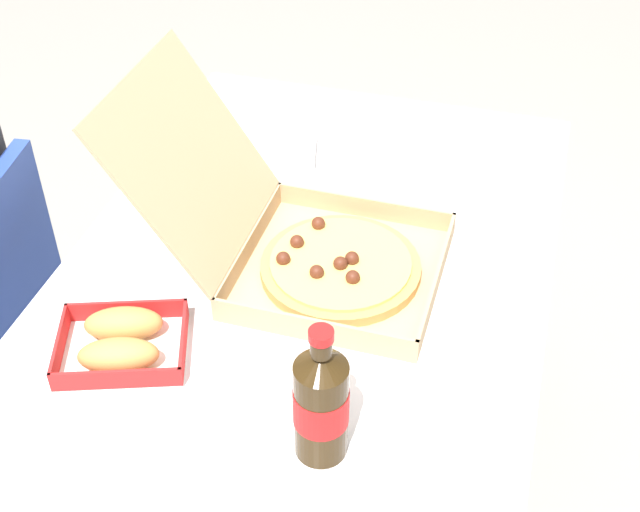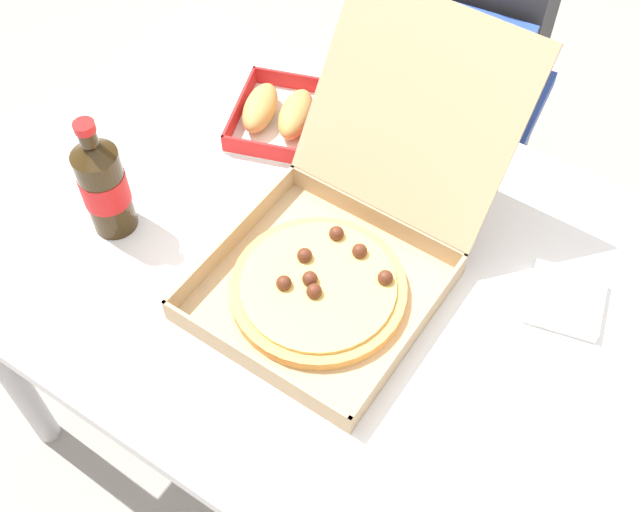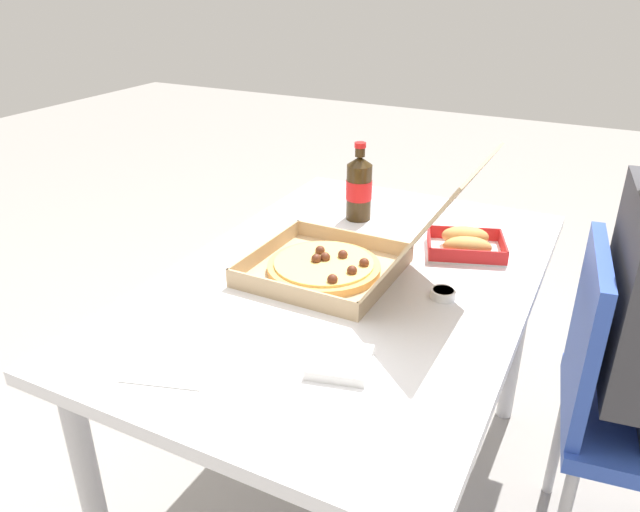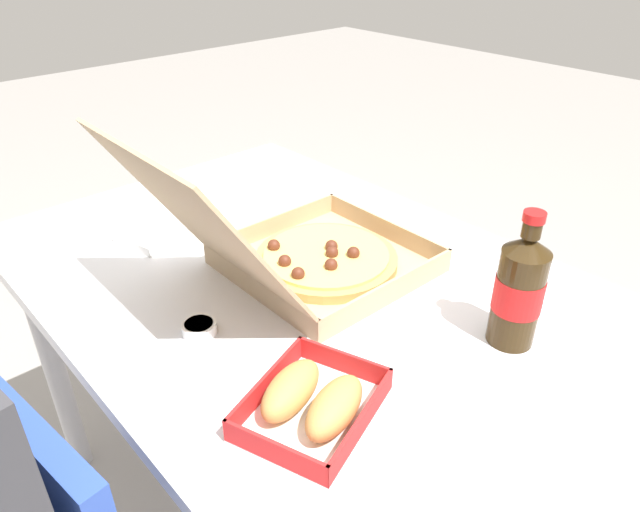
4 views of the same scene
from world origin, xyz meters
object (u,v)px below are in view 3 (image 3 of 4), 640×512
(cola_bottle, at_px, (359,187))
(paper_menu, at_px, (181,352))
(chair, at_px, (630,402))
(napkin_pile, at_px, (340,362))
(bread_side_box, at_px, (466,243))
(dipping_sauce_cup, at_px, (443,294))
(pizza_box_open, at_px, (343,259))

(cola_bottle, xyz_separation_m, paper_menu, (0.77, -0.03, -0.09))
(chair, xyz_separation_m, napkin_pile, (0.45, -0.51, 0.23))
(chair, distance_m, cola_bottle, 0.86)
(bread_side_box, relative_size, dipping_sauce_cup, 4.09)
(bread_side_box, bearing_deg, paper_menu, -28.15)
(paper_menu, bearing_deg, chair, 107.24)
(chair, bearing_deg, napkin_pile, -48.41)
(bread_side_box, relative_size, cola_bottle, 1.02)
(bread_side_box, distance_m, napkin_pile, 0.59)
(paper_menu, relative_size, napkin_pile, 1.91)
(chair, bearing_deg, paper_menu, -55.42)
(chair, distance_m, bread_side_box, 0.52)
(paper_menu, xyz_separation_m, dipping_sauce_cup, (-0.43, 0.38, 0.01))
(pizza_box_open, xyz_separation_m, bread_side_box, (-0.27, 0.22, -0.02))
(bread_side_box, distance_m, dipping_sauce_cup, 0.26)
(napkin_pile, distance_m, dipping_sauce_cup, 0.34)
(chair, height_order, napkin_pile, chair)
(chair, distance_m, napkin_pile, 0.72)
(bread_side_box, relative_size, paper_menu, 1.09)
(napkin_pile, bearing_deg, pizza_box_open, -155.93)
(pizza_box_open, distance_m, bread_side_box, 0.35)
(chair, height_order, pizza_box_open, pizza_box_open)
(cola_bottle, bearing_deg, chair, 74.06)
(pizza_box_open, relative_size, napkin_pile, 4.69)
(paper_menu, bearing_deg, napkin_pile, 91.27)
(paper_menu, distance_m, dipping_sauce_cup, 0.57)
(chair, bearing_deg, dipping_sauce_cup, -73.27)
(dipping_sauce_cup, bearing_deg, paper_menu, -41.94)
(pizza_box_open, xyz_separation_m, napkin_pile, (0.32, 0.14, -0.04))
(cola_bottle, distance_m, dipping_sauce_cup, 0.50)
(chair, bearing_deg, bread_side_box, -106.95)
(bread_side_box, distance_m, cola_bottle, 0.35)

